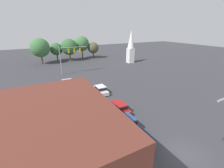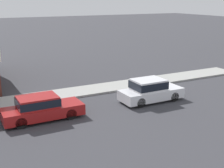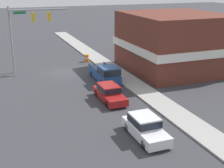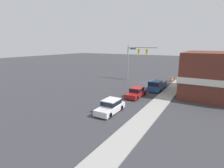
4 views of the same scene
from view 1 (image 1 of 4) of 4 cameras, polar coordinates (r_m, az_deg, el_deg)
name	(u,v)px [view 1 (image 1 of 4)]	position (r m, az deg, el deg)	size (l,w,h in m)	color
ground_plane	(184,154)	(18.64, 25.88, -22.95)	(200.00, 200.00, 0.00)	#38383D
far_signal_assembly	(69,53)	(42.60, -16.00, 11.15)	(7.50, 0.49, 7.75)	gray
car_lead	(119,107)	(23.39, 2.77, -8.71)	(1.76, 4.71, 1.47)	black
car_second_ahead	(100,89)	(29.57, -4.42, -2.07)	(1.81, 4.46, 1.59)	black
pickup_truck_parked	(130,128)	(18.79, 6.96, -16.48)	(1.98, 5.54, 1.92)	black
corner_brick_building	(42,153)	(13.54, -25.02, -22.60)	(11.01, 12.19, 6.87)	brown
church_steeple	(131,46)	(55.65, 7.17, 14.20)	(2.41, 2.41, 11.54)	white
backdrop_tree_left_far	(40,48)	(58.50, -25.71, 12.34)	(6.43, 6.43, 8.91)	#4C3823
backdrop_tree_left_mid	(56,49)	(62.18, -20.45, 12.35)	(4.61, 4.61, 6.83)	#4C3823
backdrop_tree_center	(69,47)	(60.77, -16.00, 13.41)	(6.03, 6.03, 8.31)	#4C3823
backdrop_tree_right_mid	(82,44)	(63.97, -11.46, 14.85)	(5.87, 5.87, 9.05)	#4C3823
backdrop_tree_right_far	(93,48)	(64.35, -7.19, 13.51)	(4.55, 4.55, 6.59)	#4C3823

